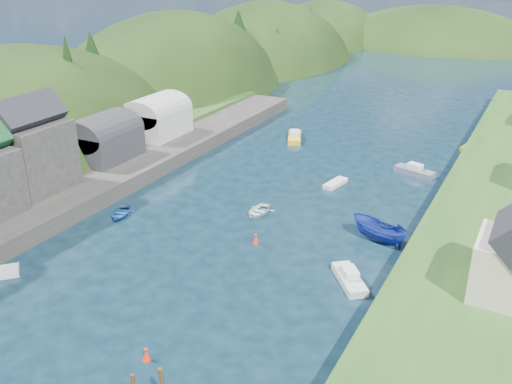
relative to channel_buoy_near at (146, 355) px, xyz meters
The scene contains 11 objects.
ground 46.07m from the channel_buoy_near, 94.11° to the left, with size 600.00×600.00×0.00m, color black.
hillside_left 86.25m from the channel_buoy_near, 124.25° to the left, with size 44.00×245.56×52.00m.
far_hills 170.34m from the channel_buoy_near, 90.70° to the left, with size 103.00×68.00×44.00m.
hill_trees 61.13m from the channel_buoy_near, 92.67° to the left, with size 89.72×147.95×12.94m.
quay_left 31.63m from the channel_buoy_near, 149.71° to the left, with size 12.00×110.00×2.00m, color #2D2B28.
terrace_left_grass 37.84m from the channel_buoy_near, 155.06° to the left, with size 12.00×110.00×2.50m, color #234719.
boat_sheds 45.86m from the channel_buoy_near, 129.98° to the left, with size 7.00×21.00×7.50m.
terrace_right 42.00m from the channel_buoy_near, 58.89° to the left, with size 16.00×120.00×2.40m, color #234719.
channel_buoy_near is the anchor object (origin of this frame).
channel_buoy_far 20.18m from the channel_buoy_near, 93.78° to the left, with size 0.70×0.70×1.10m.
moored_boats 15.70m from the channel_buoy_near, 102.69° to the left, with size 37.67×84.70×2.43m.
Camera 1 is at (26.61, -22.57, 28.58)m, focal length 40.00 mm.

